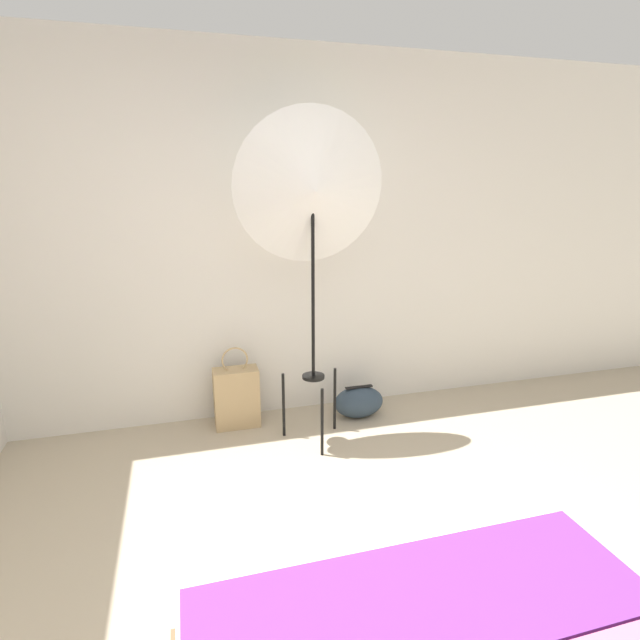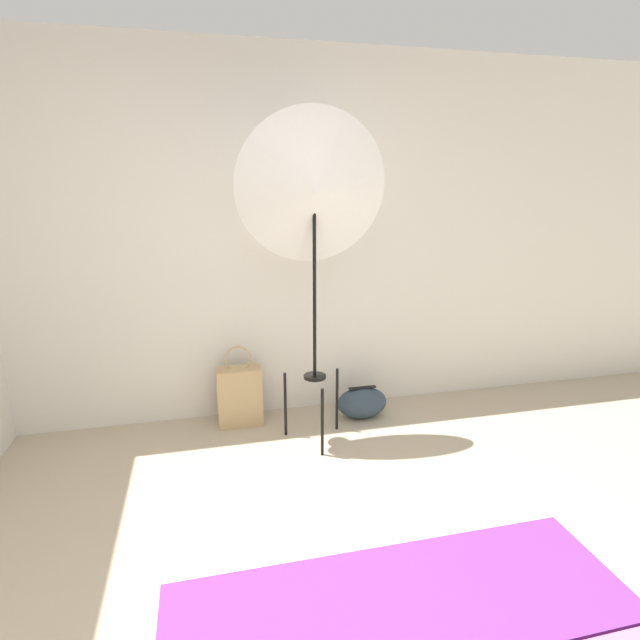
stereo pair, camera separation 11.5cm
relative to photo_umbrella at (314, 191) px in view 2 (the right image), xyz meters
name	(u,v)px [view 2 (the right image)]	position (x,y,z in m)	size (l,w,h in m)	color
wall_back	(242,242)	(-0.40, 0.55, -0.35)	(8.00, 0.05, 2.60)	silver
photo_umbrella	(314,191)	(0.00, 0.00, 0.00)	(0.95, 0.38, 2.14)	black
tote_bag	(240,396)	(-0.48, 0.35, -1.43)	(0.32, 0.17, 0.60)	tan
duffel_bag	(362,403)	(0.42, 0.24, -1.53)	(0.38, 0.23, 0.24)	#2D3D4C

